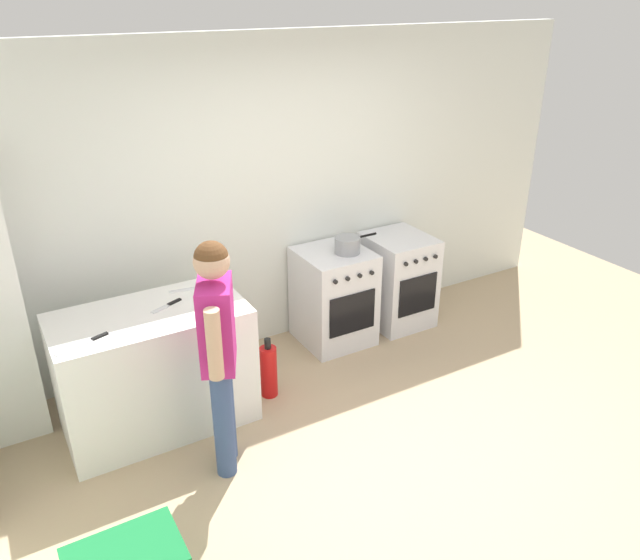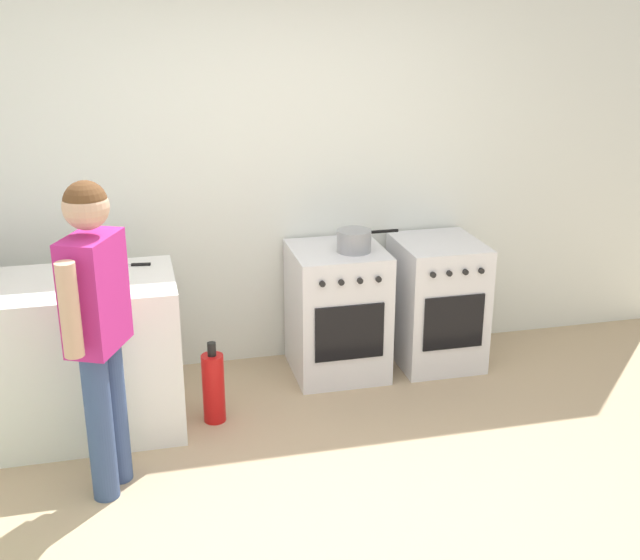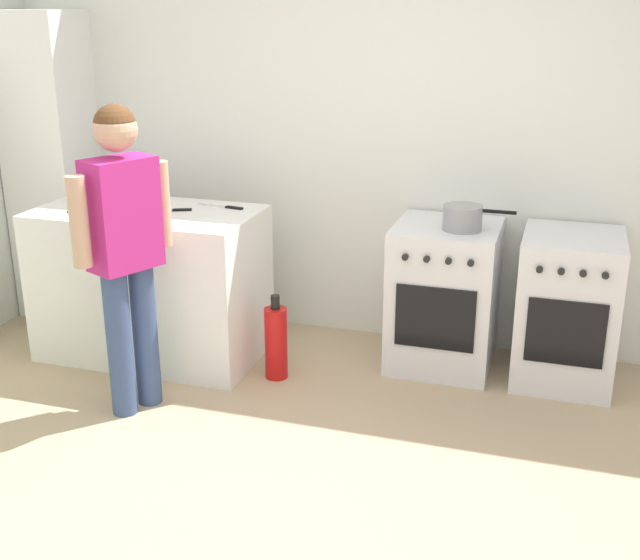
{
  "view_description": "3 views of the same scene",
  "coord_description": "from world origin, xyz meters",
  "views": [
    {
      "loc": [
        -2.19,
        -2.58,
        2.89
      ],
      "look_at": [
        -0.2,
        0.87,
        1.0
      ],
      "focal_mm": 35.0,
      "sensor_mm": 36.0,
      "label": 1
    },
    {
      "loc": [
        -0.9,
        -3.11,
        2.38
      ],
      "look_at": [
        0.05,
        0.82,
        0.93
      ],
      "focal_mm": 45.0,
      "sensor_mm": 36.0,
      "label": 2
    },
    {
      "loc": [
        0.97,
        -2.81,
        2.05
      ],
      "look_at": [
        -0.11,
        0.62,
        0.79
      ],
      "focal_mm": 45.0,
      "sensor_mm": 36.0,
      "label": 3
    }
  ],
  "objects": [
    {
      "name": "ground_plane",
      "position": [
        0.0,
        0.0,
        0.0
      ],
      "size": [
        8.0,
        8.0,
        0.0
      ],
      "primitive_type": "plane",
      "color": "tan"
    },
    {
      "name": "back_wall",
      "position": [
        0.0,
        1.95,
        1.3
      ],
      "size": [
        6.0,
        0.1,
        2.6
      ],
      "primitive_type": "cube",
      "color": "silver",
      "rests_on": "ground"
    },
    {
      "name": "counter_unit",
      "position": [
        -1.35,
        1.2,
        0.45
      ],
      "size": [
        1.3,
        0.7,
        0.9
      ],
      "primitive_type": "cube",
      "color": "white",
      "rests_on": "ground"
    },
    {
      "name": "oven_left",
      "position": [
        0.35,
        1.58,
        0.43
      ],
      "size": [
        0.59,
        0.62,
        0.85
      ],
      "color": "silver",
      "rests_on": "ground"
    },
    {
      "name": "oven_right",
      "position": [
        1.04,
        1.58,
        0.43
      ],
      "size": [
        0.54,
        0.62,
        0.85
      ],
      "color": "silver",
      "rests_on": "ground"
    },
    {
      "name": "pot",
      "position": [
        0.44,
        1.51,
        0.92
      ],
      "size": [
        0.4,
        0.22,
        0.14
      ],
      "color": "gray",
      "rests_on": "oven_left"
    },
    {
      "name": "knife_bread",
      "position": [
        -1.8,
        1.0,
        0.9
      ],
      "size": [
        0.34,
        0.14,
        0.01
      ],
      "color": "silver",
      "rests_on": "counter_unit"
    },
    {
      "name": "knife_chef",
      "position": [
        -0.96,
        1.4,
        0.9
      ],
      "size": [
        0.31,
        0.07,
        0.01
      ],
      "color": "silver",
      "rests_on": "counter_unit"
    },
    {
      "name": "knife_utility",
      "position": [
        -1.2,
        1.23,
        0.9
      ],
      "size": [
        0.24,
        0.13,
        0.01
      ],
      "color": "silver",
      "rests_on": "counter_unit"
    },
    {
      "name": "person",
      "position": [
        -1.1,
        0.54,
        0.95
      ],
      "size": [
        0.32,
        0.53,
        1.59
      ],
      "color": "#384C7A",
      "rests_on": "ground"
    },
    {
      "name": "fire_extinguisher",
      "position": [
        -0.52,
        1.1,
        0.22
      ],
      "size": [
        0.13,
        0.13,
        0.5
      ],
      "color": "red",
      "rests_on": "ground"
    },
    {
      "name": "larder_cabinet",
      "position": [
        -2.3,
        1.68,
        1.0
      ],
      "size": [
        0.48,
        0.44,
        2.0
      ],
      "primitive_type": "cube",
      "color": "white",
      "rests_on": "ground"
    }
  ]
}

